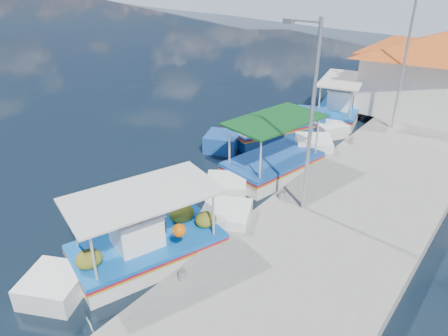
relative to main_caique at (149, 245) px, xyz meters
The scene contains 9 objects.
ground 3.24m from the main_caique, 128.99° to the left, with size 160.00×160.00×0.00m, color black.
quay 9.34m from the main_caique, 65.45° to the left, with size 5.00×44.00×0.50m, color gray.
bollards 7.95m from the main_caique, 77.05° to the left, with size 0.20×17.20×0.30m.
main_caique is the anchor object (origin of this frame).
caique_green_canopy 6.75m from the main_caique, 89.36° to the left, with size 3.01×6.98×2.66m.
caique_blue_hull 10.03m from the main_caique, 101.97° to the left, with size 3.91×6.66×1.29m.
caique_far 14.43m from the main_caique, 91.96° to the left, with size 3.09×6.81×2.45m.
lamp_post_near 6.15m from the main_caique, 61.03° to the left, with size 1.21×0.14×6.00m.
lamp_post_far 14.13m from the main_caique, 79.55° to the left, with size 1.21×0.14×6.00m.
Camera 1 is at (9.75, -8.99, 8.00)m, focal length 33.83 mm.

